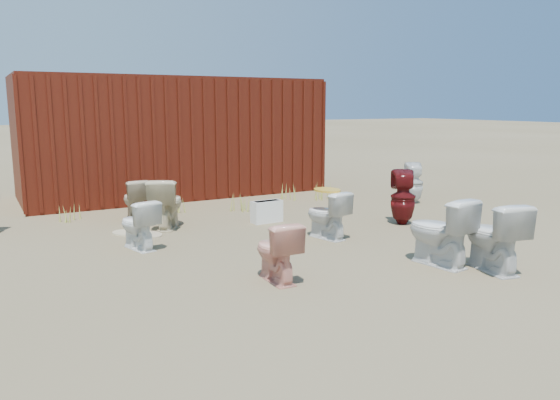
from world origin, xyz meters
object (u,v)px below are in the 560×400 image
toilet_back_e (414,183)px  toilet_front_maroon (403,197)px  toilet_front_c (439,231)px  toilet_back_beige_right (167,203)px  toilet_back_beige_left (135,200)px  toilet_front_pink (276,251)px  shipping_container (173,137)px  loose_tank (267,212)px  toilet_back_yellowlid (327,215)px  toilet_front_a (138,224)px  toilet_front_e (493,236)px

toilet_back_e → toilet_front_maroon: bearing=73.2°
toilet_front_c → toilet_back_beige_right: 4.08m
toilet_front_c → toilet_back_beige_left: toilet_front_c is taller
toilet_front_pink → toilet_front_maroon: toilet_front_maroon is taller
shipping_container → toilet_front_c: 6.76m
loose_tank → toilet_back_e: bearing=-0.6°
toilet_back_beige_left → toilet_back_yellowlid: (2.03, -2.54, -0.00)m
toilet_back_beige_left → toilet_front_c: bearing=119.7°
toilet_front_pink → toilet_back_beige_right: (-0.22, 3.04, 0.05)m
toilet_front_maroon → loose_tank: toilet_front_maroon is taller
toilet_front_c → toilet_back_e: size_ratio=1.06×
toilet_front_a → toilet_front_pink: (0.93, -2.03, 0.00)m
toilet_back_beige_left → toilet_back_e: 5.16m
toilet_front_maroon → toilet_back_beige_right: toilet_front_maroon is taller
toilet_back_e → toilet_front_pink: bearing=62.7°
toilet_front_e → toilet_back_beige_right: 4.67m
toilet_front_e → toilet_back_beige_right: size_ratio=1.04×
toilet_back_yellowlid → toilet_front_c: bearing=91.3°
toilet_front_maroon → toilet_back_e: toilet_front_maroon is taller
toilet_back_beige_right → toilet_back_e: toilet_back_e is taller
toilet_front_a → toilet_back_beige_right: bearing=-138.3°
toilet_back_beige_right → toilet_back_e: size_ratio=1.00×
toilet_back_e → loose_tank: 3.27m
toilet_front_e → loose_tank: (-1.01, 3.54, -0.23)m
toilet_back_beige_left → toilet_front_a: bearing=76.4°
toilet_front_pink → toilet_back_e: 5.36m
shipping_container → toilet_back_beige_right: (-1.18, -3.18, -0.82)m
toilet_front_a → toilet_back_beige_left: 1.87m
toilet_front_a → toilet_front_e: (3.24, -2.91, 0.07)m
loose_tank → toilet_front_pink: bearing=-119.4°
toilet_front_pink → toilet_back_beige_left: bearing=-80.0°
toilet_back_beige_right → loose_tank: toilet_back_beige_right is taller
toilet_front_a → loose_tank: toilet_front_a is taller
toilet_front_c → toilet_back_yellowlid: 1.77m
toilet_back_beige_right → toilet_front_maroon: bearing=-172.9°
toilet_front_e → toilet_front_a: bearing=-30.5°
toilet_front_pink → toilet_back_e: toilet_back_e is taller
shipping_container → toilet_back_beige_left: size_ratio=8.84×
shipping_container → toilet_front_maroon: bearing=-65.7°
toilet_back_yellowlid → shipping_container: bearing=-95.5°
toilet_front_e → loose_tank: 3.68m
toilet_front_a → toilet_front_e: size_ratio=0.82×
toilet_front_e → toilet_back_beige_left: (-2.80, 4.73, -0.06)m
shipping_container → toilet_back_beige_right: size_ratio=7.79×
toilet_front_maroon → toilet_front_e: (-0.79, -2.37, -0.03)m
toilet_front_a → toilet_back_e: (5.49, 0.78, 0.06)m
toilet_front_maroon → loose_tank: bearing=1.8°
toilet_front_c → toilet_back_e: bearing=-136.3°
toilet_front_c → shipping_container: bearing=-88.9°
toilet_front_c → loose_tank: 3.15m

